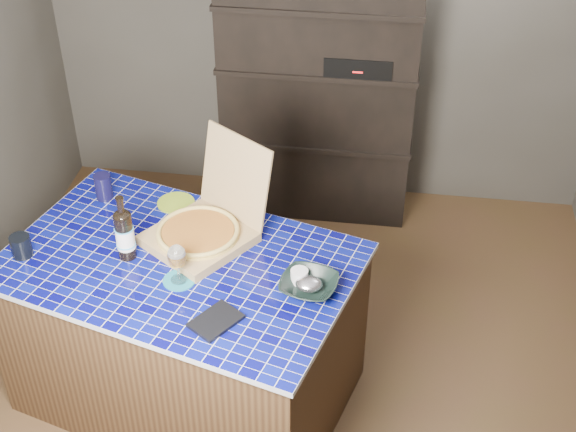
# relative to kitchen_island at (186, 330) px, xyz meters

# --- Properties ---
(room) EXTENTS (3.50, 3.50, 3.50)m
(room) POSITION_rel_kitchen_island_xyz_m (0.45, 0.22, 0.81)
(room) COLOR #4F3221
(room) RESTS_ON ground
(shelving_unit) EXTENTS (1.20, 0.41, 1.80)m
(shelving_unit) POSITION_rel_kitchen_island_xyz_m (0.45, 1.75, 0.47)
(shelving_unit) COLOR black
(shelving_unit) RESTS_ON floor
(kitchen_island) EXTENTS (1.80, 1.40, 0.87)m
(kitchen_island) POSITION_rel_kitchen_island_xyz_m (0.00, 0.00, 0.00)
(kitchen_island) COLOR #4A331D
(kitchen_island) RESTS_ON floor
(pizza_box) EXTENTS (0.63, 0.66, 0.46)m
(pizza_box) POSITION_rel_kitchen_island_xyz_m (0.08, 0.17, 0.50)
(pizza_box) COLOR tan
(pizza_box) RESTS_ON kitchen_island
(mead_bottle) EXTENTS (0.09, 0.09, 0.33)m
(mead_bottle) POSITION_rel_kitchen_island_xyz_m (-0.24, 0.01, 0.56)
(mead_bottle) COLOR black
(mead_bottle) RESTS_ON kitchen_island
(teal_trivet) EXTENTS (0.15, 0.15, 0.01)m
(teal_trivet) POSITION_rel_kitchen_island_xyz_m (0.04, -0.13, 0.44)
(teal_trivet) COLOR teal
(teal_trivet) RESTS_ON kitchen_island
(wine_glass) EXTENTS (0.09, 0.09, 0.19)m
(wine_glass) POSITION_rel_kitchen_island_xyz_m (0.04, -0.13, 0.57)
(wine_glass) COLOR white
(wine_glass) RESTS_ON teal_trivet
(tumbler) EXTENTS (0.09, 0.09, 0.10)m
(tumbler) POSITION_rel_kitchen_island_xyz_m (-0.72, -0.05, 0.49)
(tumbler) COLOR black
(tumbler) RESTS_ON kitchen_island
(dvd_case) EXTENTS (0.24, 0.25, 0.02)m
(dvd_case) POSITION_rel_kitchen_island_xyz_m (0.25, -0.36, 0.44)
(dvd_case) COLOR black
(dvd_case) RESTS_ON kitchen_island
(bowl) EXTENTS (0.30, 0.30, 0.06)m
(bowl) POSITION_rel_kitchen_island_xyz_m (0.61, -0.12, 0.46)
(bowl) COLOR black
(bowl) RESTS_ON kitchen_island
(foil_contents) EXTENTS (0.12, 0.10, 0.06)m
(foil_contents) POSITION_rel_kitchen_island_xyz_m (0.61, -0.12, 0.47)
(foil_contents) COLOR #AFADB8
(foil_contents) RESTS_ON bowl
(white_jar) EXTENTS (0.08, 0.08, 0.07)m
(white_jar) POSITION_rel_kitchen_island_xyz_m (0.57, -0.06, 0.47)
(white_jar) COLOR silver
(white_jar) RESTS_ON kitchen_island
(navy_cup) EXTENTS (0.09, 0.09, 0.13)m
(navy_cup) POSITION_rel_kitchen_island_xyz_m (-0.49, 0.44, 0.50)
(navy_cup) COLOR black
(navy_cup) RESTS_ON kitchen_island
(green_trivet) EXTENTS (0.19, 0.19, 0.01)m
(green_trivet) POSITION_rel_kitchen_island_xyz_m (-0.13, 0.44, 0.44)
(green_trivet) COLOR #86A623
(green_trivet) RESTS_ON kitchen_island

